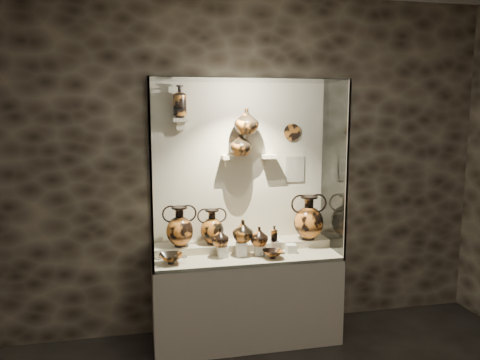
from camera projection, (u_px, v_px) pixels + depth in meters
name	position (u px, v px, depth m)	size (l,w,h in m)	color
wall_back	(238.00, 167.00, 4.48)	(5.00, 0.02, 3.20)	black
plinth	(245.00, 298.00, 4.35)	(1.70, 0.60, 0.80)	beige
front_tier	(246.00, 256.00, 4.29)	(1.68, 0.58, 0.03)	#BEB193
rear_tier	(241.00, 246.00, 4.45)	(1.70, 0.25, 0.10)	#BEB193
back_panel	(238.00, 167.00, 4.48)	(1.70, 0.03, 1.60)	beige
glass_front	(254.00, 175.00, 3.89)	(1.70, 0.01, 1.60)	white
glass_left	(149.00, 174.00, 4.00)	(0.01, 0.60, 1.60)	white
glass_right	(334.00, 168.00, 4.35)	(0.01, 0.60, 1.60)	white
glass_top	(246.00, 80.00, 4.06)	(1.70, 0.60, 0.01)	white
frame_post_left	(151.00, 178.00, 3.72)	(0.02, 0.02, 1.60)	gray
frame_post_right	(347.00, 172.00, 4.07)	(0.02, 0.02, 1.60)	gray
pedestal_a	(223.00, 252.00, 4.19)	(0.09, 0.09, 0.10)	silver
pedestal_b	(241.00, 249.00, 4.22)	(0.09, 0.09, 0.13)	silver
pedestal_c	(260.00, 250.00, 4.26)	(0.09, 0.09, 0.09)	silver
pedestal_d	(276.00, 247.00, 4.29)	(0.09, 0.09, 0.12)	silver
pedestal_e	(291.00, 248.00, 4.32)	(0.09, 0.09, 0.08)	silver
bracket_ul	(181.00, 120.00, 4.22)	(0.14, 0.12, 0.04)	beige
bracket_ca	(230.00, 157.00, 4.37)	(0.14, 0.12, 0.04)	beige
bracket_cb	(250.00, 136.00, 4.38)	(0.10, 0.12, 0.04)	beige
bracket_cc	(269.00, 156.00, 4.45)	(0.14, 0.12, 0.04)	beige
amphora_left	(180.00, 226.00, 4.26)	(0.30, 0.30, 0.37)	#C76D26
amphora_mid	(212.00, 227.00, 4.35)	(0.26, 0.26, 0.33)	#BD6621
amphora_right	(309.00, 217.00, 4.50)	(0.34, 0.34, 0.43)	#C76D26
jug_a	(220.00, 237.00, 4.18)	(0.16, 0.16, 0.16)	#C76D26
jug_b	(243.00, 231.00, 4.21)	(0.19, 0.19, 0.20)	#BD6621
jug_c	(259.00, 236.00, 4.23)	(0.17, 0.17, 0.17)	#C76D26
lekythos_small	(274.00, 233.00, 4.25)	(0.07, 0.07, 0.17)	#BD6621
kylix_left	(171.00, 258.00, 4.01)	(0.26, 0.22, 0.10)	#BD6621
kylix_right	(273.00, 253.00, 4.16)	(0.23, 0.19, 0.09)	#C76D26
lekythos_tall	(180.00, 99.00, 4.17)	(0.13, 0.13, 0.33)	#C76D26
ovoid_vase_a	(241.00, 144.00, 4.32)	(0.21, 0.21, 0.22)	#BD6621
ovoid_vase_b	(246.00, 121.00, 4.29)	(0.23, 0.23, 0.24)	#BD6621
wall_plate	(292.00, 132.00, 4.51)	(0.16, 0.16, 0.02)	#BC6925
info_placard	(295.00, 169.00, 4.58)	(0.19, 0.01, 0.25)	beige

